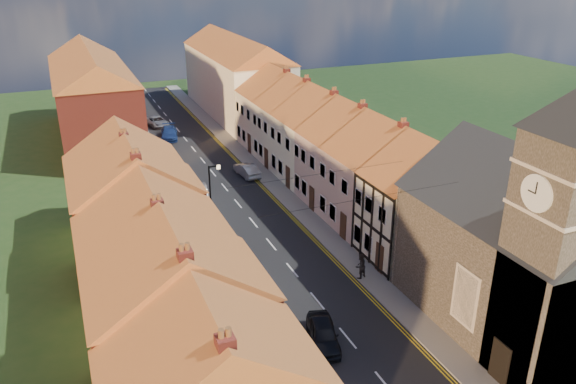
# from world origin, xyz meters

# --- Properties ---
(road) EXTENTS (7.00, 90.00, 0.02)m
(road) POSITION_xyz_m (0.00, 30.00, 0.01)
(road) COLOR black
(road) RESTS_ON ground
(pavement_left) EXTENTS (1.80, 90.00, 0.12)m
(pavement_left) POSITION_xyz_m (-4.40, 30.00, 0.06)
(pavement_left) COLOR gray
(pavement_left) RESTS_ON ground
(pavement_right) EXTENTS (1.80, 90.00, 0.12)m
(pavement_right) POSITION_xyz_m (4.40, 30.00, 0.06)
(pavement_right) COLOR gray
(pavement_right) RESTS_ON ground
(church) EXTENTS (11.25, 14.25, 15.20)m
(church) POSITION_xyz_m (9.36, 3.32, 5.88)
(church) COLOR #352E25
(church) RESTS_ON ground
(cottage_r_tudor) EXTENTS (8.30, 5.20, 9.00)m
(cottage_r_tudor) POSITION_xyz_m (9.27, 12.70, 4.47)
(cottage_r_tudor) COLOR white
(cottage_r_tudor) RESTS_ON ground
(cottage_r_white_near) EXTENTS (8.30, 6.00, 9.00)m
(cottage_r_white_near) POSITION_xyz_m (9.30, 18.10, 4.47)
(cottage_r_white_near) COLOR #C4A19B
(cottage_r_white_near) RESTS_ON ground
(cottage_r_cream_mid) EXTENTS (8.30, 5.20, 9.00)m
(cottage_r_cream_mid) POSITION_xyz_m (9.30, 23.50, 4.48)
(cottage_r_cream_mid) COLOR #C4A19B
(cottage_r_cream_mid) RESTS_ON ground
(cottage_r_pink) EXTENTS (8.30, 6.00, 9.00)m
(cottage_r_pink) POSITION_xyz_m (9.30, 28.90, 4.47)
(cottage_r_pink) COLOR white
(cottage_r_pink) RESTS_ON ground
(cottage_r_white_far) EXTENTS (8.30, 5.20, 9.00)m
(cottage_r_white_far) POSITION_xyz_m (9.30, 34.30, 4.48)
(cottage_r_white_far) COLOR white
(cottage_r_white_far) RESTS_ON ground
(cottage_r_cream_far) EXTENTS (8.30, 6.00, 9.00)m
(cottage_r_cream_far) POSITION_xyz_m (9.30, 39.70, 4.47)
(cottage_r_cream_far) COLOR white
(cottage_r_cream_far) RESTS_ON ground
(cottage_l_cream) EXTENTS (8.30, 6.30, 9.10)m
(cottage_l_cream) POSITION_xyz_m (-9.30, 5.55, 4.52)
(cottage_l_cream) COLOR maroon
(cottage_l_cream) RESTS_ON ground
(cottage_l_white) EXTENTS (8.30, 6.90, 8.80)m
(cottage_l_white) POSITION_xyz_m (-9.30, 11.95, 4.37)
(cottage_l_white) COLOR #C4A19B
(cottage_l_white) RESTS_ON ground
(cottage_l_brick_mid) EXTENTS (8.30, 5.70, 9.10)m
(cottage_l_brick_mid) POSITION_xyz_m (-9.30, 18.05, 4.53)
(cottage_l_brick_mid) COLOR maroon
(cottage_l_brick_mid) RESTS_ON ground
(cottage_l_pink) EXTENTS (8.30, 6.30, 8.80)m
(cottage_l_pink) POSITION_xyz_m (-9.30, 23.85, 4.37)
(cottage_l_pink) COLOR white
(cottage_l_pink) RESTS_ON ground
(block_right_far) EXTENTS (8.30, 24.20, 10.50)m
(block_right_far) POSITION_xyz_m (9.30, 55.00, 5.29)
(block_right_far) COLOR white
(block_right_far) RESTS_ON ground
(block_left_far) EXTENTS (8.30, 24.20, 10.50)m
(block_left_far) POSITION_xyz_m (-9.30, 50.00, 5.29)
(block_left_far) COLOR maroon
(block_left_far) RESTS_ON ground
(lamppost) EXTENTS (0.88, 0.15, 6.00)m
(lamppost) POSITION_xyz_m (-3.81, 20.00, 3.54)
(lamppost) COLOR black
(lamppost) RESTS_ON pavement_left
(car_near) EXTENTS (2.55, 4.13, 1.31)m
(car_near) POSITION_xyz_m (-1.50, 6.11, 0.66)
(car_near) COLOR black
(car_near) RESTS_ON ground
(car_mid) EXTENTS (2.39, 4.92, 1.55)m
(car_mid) POSITION_xyz_m (-3.20, 27.19, 0.78)
(car_mid) COLOR #A6AAAE
(car_mid) RESTS_ON ground
(car_far) EXTENTS (2.66, 4.80, 1.31)m
(car_far) POSITION_xyz_m (-1.63, 46.98, 0.66)
(car_far) COLOR navy
(car_far) RESTS_ON ground
(car_distant) EXTENTS (2.73, 4.61, 1.20)m
(car_distant) POSITION_xyz_m (-2.00, 52.68, 0.60)
(car_distant) COLOR gray
(car_distant) RESTS_ON ground
(pedestrian_left) EXTENTS (0.66, 0.53, 1.57)m
(pedestrian_left) POSITION_xyz_m (-5.10, 9.97, 0.90)
(pedestrian_left) COLOR black
(pedestrian_left) RESTS_ON pavement_left
(pedestrian_right) EXTENTS (1.02, 0.90, 1.75)m
(pedestrian_right) POSITION_xyz_m (3.70, 11.23, 1.00)
(pedestrian_right) COLOR #282320
(pedestrian_right) RESTS_ON pavement_right
(car_mid_b) EXTENTS (1.70, 3.93, 1.26)m
(car_mid_b) POSITION_xyz_m (2.87, 32.00, 0.63)
(car_mid_b) COLOR #A2A4A9
(car_mid_b) RESTS_ON ground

